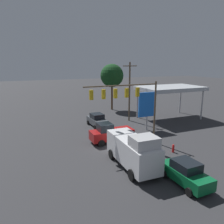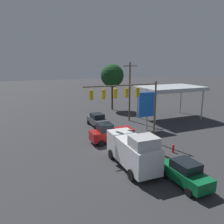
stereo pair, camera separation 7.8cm
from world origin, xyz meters
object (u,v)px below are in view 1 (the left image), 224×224
object	(u,v)px
pickup_parked	(111,133)
fire_hydrant	(173,148)
delivery_truck	(133,150)
price_sign	(147,105)
sedan_waiting	(97,120)
utility_pole	(129,90)
traffic_signal_assembly	(127,98)
street_tree	(112,76)
sedan_far	(186,173)

from	to	relation	value
pickup_parked	fire_hydrant	xyz separation A→B (m)	(-4.97, 5.50, -0.67)
delivery_truck	price_sign	bearing A→B (deg)	142.99
sedan_waiting	pickup_parked	world-z (taller)	pickup_parked
pickup_parked	utility_pole	bearing A→B (deg)	-129.61
price_sign	delivery_truck	bearing A→B (deg)	52.16
pickup_parked	sedan_waiting	bearing A→B (deg)	-95.51
price_sign	pickup_parked	size ratio (longest dim) A/B	1.03
traffic_signal_assembly	pickup_parked	distance (m)	5.14
utility_pole	street_tree	bearing A→B (deg)	-94.95
sedan_waiting	sedan_far	size ratio (longest dim) A/B	1.01
sedan_waiting	pickup_parked	distance (m)	6.93
price_sign	traffic_signal_assembly	bearing A→B (deg)	40.14
street_tree	sedan_waiting	bearing A→B (deg)	56.37
price_sign	sedan_waiting	xyz separation A→B (m)	(5.90, -4.38, -2.59)
pickup_parked	fire_hydrant	world-z (taller)	pickup_parked
utility_pole	sedan_far	world-z (taller)	utility_pole
utility_pole	street_tree	distance (m)	9.25
sedan_waiting	fire_hydrant	world-z (taller)	sedan_waiting
sedan_far	fire_hydrant	world-z (taller)	sedan_far
price_sign	sedan_far	world-z (taller)	price_sign
street_tree	fire_hydrant	size ratio (longest dim) A/B	10.35
sedan_waiting	delivery_truck	xyz separation A→B (m)	(1.33, 13.69, 0.74)
street_tree	sedan_far	bearing A→B (deg)	78.75
price_sign	sedan_waiting	world-z (taller)	price_sign
sedan_waiting	street_tree	xyz separation A→B (m)	(-6.69, -10.06, 5.84)
utility_pole	sedan_waiting	size ratio (longest dim) A/B	2.10
price_sign	street_tree	bearing A→B (deg)	-93.15
sedan_far	pickup_parked	xyz separation A→B (m)	(1.84, -10.91, 0.16)
price_sign	pickup_parked	distance (m)	7.46
sedan_far	pickup_parked	distance (m)	11.06
traffic_signal_assembly	sedan_far	bearing A→B (deg)	94.91
delivery_truck	street_tree	xyz separation A→B (m)	(-8.03, -23.75, 5.10)
sedan_far	fire_hydrant	distance (m)	6.27
delivery_truck	fire_hydrant	world-z (taller)	delivery_truck
price_sign	delivery_truck	world-z (taller)	price_sign
sedan_far	fire_hydrant	size ratio (longest dim) A/B	5.05
utility_pole	street_tree	size ratio (longest dim) A/B	1.04
utility_pole	price_sign	xyz separation A→B (m)	(0.01, 5.40, -1.46)
traffic_signal_assembly	street_tree	distance (m)	20.12
price_sign	delivery_truck	xyz separation A→B (m)	(7.23, 9.31, -1.85)
delivery_truck	pickup_parked	xyz separation A→B (m)	(-0.64, -6.80, -0.58)
sedan_waiting	delivery_truck	size ratio (longest dim) A/B	0.66
sedan_far	delivery_truck	distance (m)	4.86
traffic_signal_assembly	sedan_far	distance (m)	10.00
utility_pole	sedan_far	xyz separation A→B (m)	(4.76, 18.83, -4.05)
street_tree	price_sign	bearing A→B (deg)	86.85
sedan_far	traffic_signal_assembly	bearing A→B (deg)	-176.43
price_sign	sedan_far	bearing A→B (deg)	70.53
pickup_parked	fire_hydrant	bearing A→B (deg)	132.31
price_sign	fire_hydrant	size ratio (longest dim) A/B	6.11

